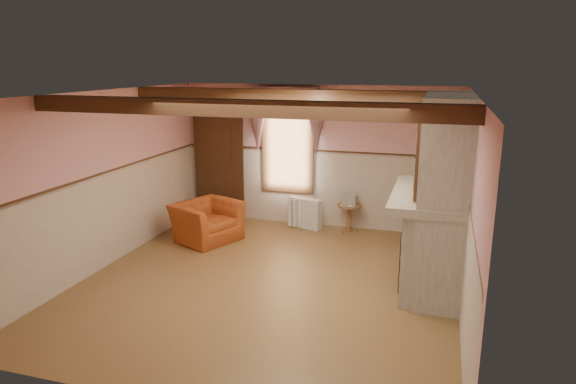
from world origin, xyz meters
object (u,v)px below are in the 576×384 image
(side_table, at_px, (349,218))
(oil_lamp, at_px, (432,178))
(armchair, at_px, (207,222))
(mantel_clock, at_px, (432,176))
(radiator, at_px, (305,213))
(bowl, at_px, (431,187))

(side_table, xyz_separation_m, oil_lamp, (1.51, -1.79, 1.29))
(armchair, height_order, mantel_clock, mantel_clock)
(radiator, height_order, oil_lamp, oil_lamp)
(bowl, xyz_separation_m, mantel_clock, (0.00, 0.55, 0.06))
(side_table, distance_m, mantel_clock, 2.43)
(mantel_clock, bearing_deg, bowl, -90.00)
(radiator, xyz_separation_m, mantel_clock, (2.41, -1.44, 1.22))
(radiator, height_order, mantel_clock, mantel_clock)
(side_table, distance_m, bowl, 2.77)
(side_table, xyz_separation_m, radiator, (-0.89, 0.00, 0.02))
(oil_lamp, bearing_deg, side_table, 130.26)
(radiator, bearing_deg, armchair, -123.29)
(radiator, bearing_deg, bowl, -21.96)
(armchair, bearing_deg, radiator, -27.20)
(side_table, distance_m, radiator, 0.89)
(side_table, bearing_deg, oil_lamp, -49.74)
(side_table, bearing_deg, armchair, -152.77)
(radiator, height_order, bowl, bowl)
(armchair, height_order, radiator, armchair)
(armchair, relative_size, oil_lamp, 3.94)
(armchair, relative_size, radiator, 1.58)
(oil_lamp, bearing_deg, radiator, 143.40)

